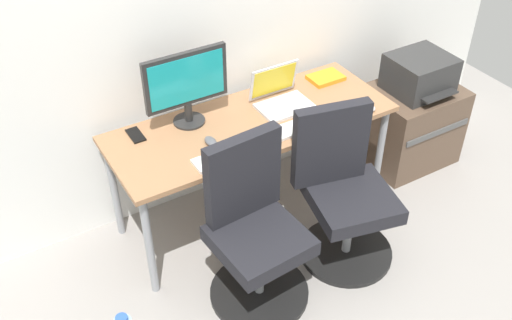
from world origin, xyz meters
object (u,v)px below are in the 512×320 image
object	(u,v)px
printer	(420,74)
open_laptop	(280,96)
desktop_monitor	(186,83)
office_chair_right	(343,194)
office_chair_left	(254,231)
coffee_mug	(279,81)
side_cabinet	(410,125)

from	to	relation	value
printer	open_laptop	bearing A→B (deg)	173.17
printer	desktop_monitor	bearing A→B (deg)	171.79
office_chair_right	open_laptop	xyz separation A→B (m)	(-0.05, 0.59, 0.34)
office_chair_left	printer	bearing A→B (deg)	17.18
open_laptop	coffee_mug	size ratio (longest dim) A/B	3.37
desktop_monitor	office_chair_right	bearing A→B (deg)	-49.64
desktop_monitor	coffee_mug	world-z (taller)	desktop_monitor
office_chair_left	side_cabinet	bearing A→B (deg)	17.21
office_chair_right	printer	distance (m)	1.08
side_cabinet	open_laptop	distance (m)	1.11
open_laptop	printer	bearing A→B (deg)	-6.83
office_chair_right	side_cabinet	distance (m)	1.06
side_cabinet	office_chair_left	bearing A→B (deg)	-162.79
open_laptop	coffee_mug	distance (m)	0.18
coffee_mug	office_chair_right	bearing A→B (deg)	-93.45
office_chair_left	office_chair_right	world-z (taller)	same
printer	desktop_monitor	world-z (taller)	desktop_monitor
desktop_monitor	coffee_mug	distance (m)	0.67
open_laptop	coffee_mug	xyz separation A→B (m)	(0.09, 0.16, -0.01)
office_chair_right	coffee_mug	bearing A→B (deg)	86.55
side_cabinet	printer	size ratio (longest dim) A/B	1.48
open_laptop	desktop_monitor	bearing A→B (deg)	169.31
coffee_mug	side_cabinet	bearing A→B (deg)	-16.96
office_chair_right	printer	size ratio (longest dim) A/B	2.35
side_cabinet	coffee_mug	xyz separation A→B (m)	(-0.90, 0.27, 0.47)
office_chair_left	office_chair_right	bearing A→B (deg)	-0.14
office_chair_left	side_cabinet	xyz separation A→B (m)	(1.52, 0.47, -0.15)
office_chair_left	office_chair_right	distance (m)	0.57
office_chair_left	office_chair_right	xyz separation A→B (m)	(0.57, -0.00, 0.00)
desktop_monitor	coffee_mug	xyz separation A→B (m)	(0.63, 0.05, -0.20)
office_chair_left	printer	size ratio (longest dim) A/B	2.35
coffee_mug	desktop_monitor	bearing A→B (deg)	-175.10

